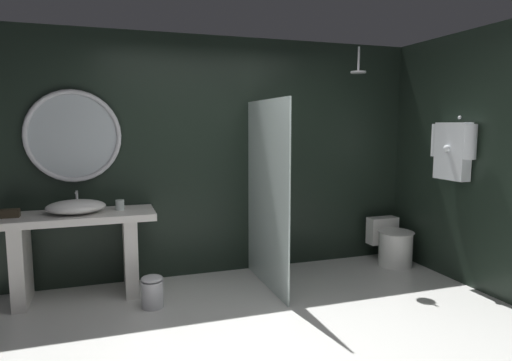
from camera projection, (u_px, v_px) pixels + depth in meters
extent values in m
plane|color=silver|center=(282.00, 348.00, 3.32)|extent=(5.76, 5.76, 0.00)
cube|color=black|center=(219.00, 157.00, 4.94)|extent=(4.80, 0.10, 2.60)
cube|color=black|center=(466.00, 159.00, 4.62)|extent=(0.10, 2.47, 2.60)
cube|color=silver|center=(75.00, 217.00, 4.20)|extent=(1.45, 0.57, 0.07)
cube|color=silver|center=(21.00, 264.00, 4.10)|extent=(0.12, 0.48, 0.76)
cube|color=silver|center=(130.00, 254.00, 4.41)|extent=(0.12, 0.48, 0.76)
ellipsoid|color=white|center=(76.00, 207.00, 4.19)|extent=(0.54, 0.44, 0.13)
cylinder|color=silver|center=(77.00, 200.00, 4.38)|extent=(0.02, 0.02, 0.19)
cylinder|color=silver|center=(76.00, 192.00, 4.32)|extent=(0.02, 0.11, 0.02)
cylinder|color=silver|center=(120.00, 205.00, 4.36)|extent=(0.08, 0.08, 0.10)
cube|color=#3D3323|center=(9.00, 213.00, 4.01)|extent=(0.18, 0.10, 0.07)
torus|color=silver|center=(73.00, 136.00, 4.36)|extent=(0.91, 0.05, 0.91)
cylinder|color=#B2BCC1|center=(73.00, 136.00, 4.37)|extent=(0.83, 0.01, 0.83)
cube|color=silver|center=(267.00, 195.00, 4.49)|extent=(0.02, 1.18, 1.90)
cylinder|color=silver|center=(359.00, 59.00, 4.86)|extent=(0.02, 0.02, 0.26)
cylinder|color=silver|center=(358.00, 72.00, 4.88)|extent=(0.17, 0.17, 0.02)
sphere|color=silver|center=(460.00, 118.00, 4.58)|extent=(0.04, 0.04, 0.04)
cube|color=white|center=(452.00, 151.00, 4.60)|extent=(0.12, 0.41, 0.59)
cylinder|color=white|center=(470.00, 142.00, 4.37)|extent=(0.12, 0.12, 0.35)
cylinder|color=white|center=(437.00, 140.00, 4.81)|extent=(0.12, 0.12, 0.35)
sphere|color=white|center=(447.00, 149.00, 4.58)|extent=(0.07, 0.07, 0.07)
cylinder|color=white|center=(395.00, 249.00, 5.24)|extent=(0.39, 0.39, 0.40)
ellipsoid|color=white|center=(396.00, 232.00, 5.21)|extent=(0.41, 0.45, 0.02)
cube|color=white|center=(382.00, 230.00, 5.48)|extent=(0.37, 0.16, 0.32)
cylinder|color=silver|center=(152.00, 294.00, 4.05)|extent=(0.20, 0.20, 0.25)
ellipsoid|color=silver|center=(152.00, 279.00, 4.03)|extent=(0.20, 0.20, 0.06)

